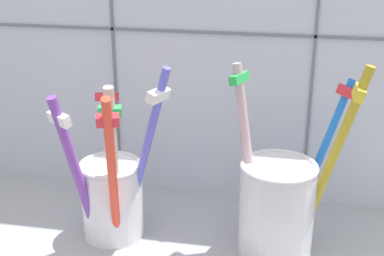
% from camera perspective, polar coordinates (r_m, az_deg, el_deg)
% --- Properties ---
extents(counter_slab, '(0.64, 0.22, 0.02)m').
position_cam_1_polar(counter_slab, '(0.55, -0.13, -13.06)').
color(counter_slab, '#9EA3A8').
rests_on(counter_slab, ground).
extents(tile_wall_back, '(0.64, 0.02, 0.45)m').
position_cam_1_polar(tile_wall_back, '(0.58, 2.17, 11.89)').
color(tile_wall_back, silver).
rests_on(tile_wall_back, ground).
extents(toothbrush_cup_left, '(0.11, 0.14, 0.18)m').
position_cam_1_polar(toothbrush_cup_left, '(0.54, -8.43, -6.56)').
color(toothbrush_cup_left, white).
rests_on(toothbrush_cup_left, counter_slab).
extents(toothbrush_cup_right, '(0.12, 0.09, 0.19)m').
position_cam_1_polar(toothbrush_cup_right, '(0.52, 9.07, -7.79)').
color(toothbrush_cup_right, silver).
rests_on(toothbrush_cup_right, counter_slab).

